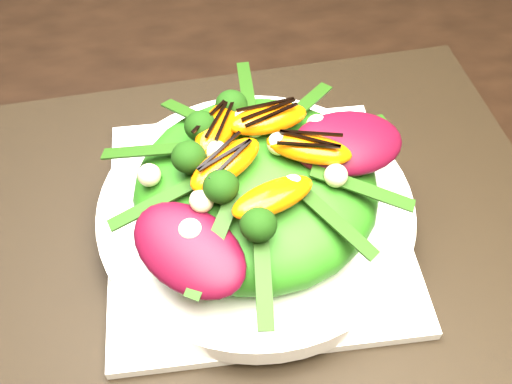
{
  "coord_description": "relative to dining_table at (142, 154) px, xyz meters",
  "views": [
    {
      "loc": [
        0.06,
        -0.41,
        1.17
      ],
      "look_at": [
        0.1,
        -0.12,
        0.8
      ],
      "focal_mm": 42.0,
      "sensor_mm": 36.0,
      "label": 1
    }
  ],
  "objects": [
    {
      "name": "dining_table",
      "position": [
        0.0,
        0.0,
        0.0
      ],
      "size": [
        1.6,
        0.9,
        0.75
      ],
      "primitive_type": "cube",
      "color": "black",
      "rests_on": "floor"
    },
    {
      "name": "placemat",
      "position": [
        0.1,
        -0.12,
        0.02
      ],
      "size": [
        0.54,
        0.43,
        0.0
      ],
      "primitive_type": "cube",
      "rotation": [
        0.0,
        0.0,
        0.07
      ],
      "color": "black",
      "rests_on": "dining_table"
    },
    {
      "name": "plate_base",
      "position": [
        0.1,
        -0.12,
        0.03
      ],
      "size": [
        0.25,
        0.25,
        0.01
      ],
      "primitive_type": "cube",
      "rotation": [
        0.0,
        0.0,
        -0.01
      ],
      "color": "white",
      "rests_on": "placemat"
    },
    {
      "name": "salad_bowl",
      "position": [
        0.1,
        -0.12,
        0.04
      ],
      "size": [
        0.34,
        0.34,
        0.02
      ],
      "primitive_type": "cylinder",
      "rotation": [
        0.0,
        0.0,
        0.37
      ],
      "color": "white",
      "rests_on": "plate_base"
    },
    {
      "name": "lettuce_mound",
      "position": [
        0.1,
        -0.12,
        0.07
      ],
      "size": [
        0.24,
        0.24,
        0.07
      ],
      "primitive_type": "ellipsoid",
      "rotation": [
        0.0,
        0.0,
        0.29
      ],
      "color": "#2D7315",
      "rests_on": "salad_bowl"
    },
    {
      "name": "radicchio_leaf",
      "position": [
        0.17,
        -0.11,
        0.11
      ],
      "size": [
        0.1,
        0.07,
        0.02
      ],
      "primitive_type": "ellipsoid",
      "rotation": [
        0.0,
        0.0,
        0.15
      ],
      "color": "#480718",
      "rests_on": "lettuce_mound"
    },
    {
      "name": "orange_segment",
      "position": [
        0.08,
        -0.09,
        0.11
      ],
      "size": [
        0.07,
        0.05,
        0.02
      ],
      "primitive_type": "ellipsoid",
      "rotation": [
        0.0,
        0.0,
        0.42
      ],
      "color": "#E85803",
      "rests_on": "lettuce_mound"
    },
    {
      "name": "broccoli_floret",
      "position": [
        0.05,
        -0.08,
        0.12
      ],
      "size": [
        0.04,
        0.04,
        0.04
      ],
      "primitive_type": "sphere",
      "rotation": [
        0.0,
        0.0,
        -0.12
      ],
      "color": "black",
      "rests_on": "lettuce_mound"
    },
    {
      "name": "macadamia_nut",
      "position": [
        0.12,
        -0.16,
        0.11
      ],
      "size": [
        0.02,
        0.02,
        0.02
      ],
      "primitive_type": "sphere",
      "rotation": [
        0.0,
        0.0,
        -0.16
      ],
      "color": "#C2B188",
      "rests_on": "lettuce_mound"
    },
    {
      "name": "balsamic_drizzle",
      "position": [
        0.08,
        -0.09,
        0.12
      ],
      "size": [
        0.05,
        0.02,
        0.0
      ],
      "primitive_type": "cube",
      "rotation": [
        0.0,
        0.0,
        0.42
      ],
      "color": "black",
      "rests_on": "orange_segment"
    }
  ]
}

